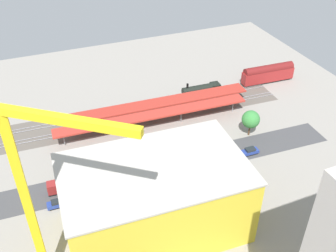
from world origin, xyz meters
TOP-DOWN VIEW (x-y plane):
  - ground_plane at (0.00, 0.00)m, footprint 149.90×149.90m
  - rail_bed at (0.00, -20.15)m, footprint 94.15×17.26m
  - street_asphalt at (0.00, 5.57)m, footprint 93.97×12.63m
  - track_rails at (0.00, -20.15)m, footprint 93.62×10.83m
  - platform_canopy_near at (-4.04, -11.84)m, footprint 56.42×6.47m
  - platform_canopy_far at (-8.45, -17.94)m, footprint 55.33×7.38m
  - locomotive at (-25.16, -22.97)m, footprint 14.15×3.48m
  - passenger_coach at (-49.68, -22.97)m, footprint 18.81×3.84m
  - parked_car_0 at (-23.55, 8.88)m, footprint 4.61×1.98m
  - parked_car_1 at (-16.35, 9.12)m, footprint 4.26×1.82m
  - parked_car_2 at (-9.48, 8.55)m, footprint 4.59×2.01m
  - parked_car_3 at (-2.18, 8.46)m, footprint 4.27×1.83m
  - parked_car_4 at (4.64, 8.72)m, footprint 4.34×1.76m
  - parked_car_5 at (12.47, 8.60)m, footprint 4.69×2.20m
  - parked_car_6 at (19.20, 8.77)m, footprint 4.41×2.17m
  - parked_car_7 at (26.53, 9.10)m, footprint 4.71×1.88m
  - construction_building at (7.98, 22.48)m, footprint 36.57×22.97m
  - construction_roof_slab at (7.98, 22.48)m, footprint 37.19×23.59m
  - tower_crane at (29.49, 28.52)m, footprint 21.26×16.61m
  - box_truck_0 at (10.58, 6.16)m, footprint 9.92×2.88m
  - box_truck_1 at (23.72, 4.74)m, footprint 8.73×3.01m
  - box_truck_2 at (12.64, 6.77)m, footprint 8.59×2.84m
  - street_tree_0 at (-4.19, -0.08)m, footprint 4.09×4.09m
  - street_tree_1 at (-27.68, 1.48)m, footprint 5.01×5.01m
  - street_tree_2 at (20.75, 0.43)m, footprint 4.85×4.85m
  - street_tree_3 at (5.35, 0.20)m, footprint 6.03×6.03m
  - street_tree_4 at (19.33, 1.41)m, footprint 6.02×6.02m
  - traffic_light at (18.50, 1.19)m, footprint 0.50×0.36m

SIDE VIEW (x-z plane):
  - ground_plane at x=0.00m, z-range 0.00..0.00m
  - rail_bed at x=0.00m, z-range 0.00..0.01m
  - street_asphalt at x=0.00m, z-range 0.00..0.01m
  - track_rails at x=0.00m, z-range 0.12..0.24m
  - parked_car_2 at x=-9.48m, z-range -0.08..1.55m
  - parked_car_3 at x=-2.18m, z-range -0.10..1.60m
  - parked_car_6 at x=19.20m, z-range -0.09..1.62m
  - parked_car_5 at x=12.47m, z-range -0.09..1.64m
  - parked_car_1 at x=-16.35m, z-range -0.10..1.66m
  - parked_car_4 at x=4.64m, z-range -0.10..1.66m
  - parked_car_0 at x=-23.55m, z-range -0.10..1.67m
  - parked_car_7 at x=26.53m, z-range -0.10..1.70m
  - box_truck_1 at x=23.72m, z-range 0.01..3.12m
  - box_truck_2 at x=12.64m, z-range -0.04..3.41m
  - box_truck_0 at x=10.58m, z-range -0.04..3.43m
  - locomotive at x=-25.16m, z-range -0.75..4.54m
  - passenger_coach at x=-49.68m, z-range 0.17..6.55m
  - platform_canopy_far at x=-8.45m, z-range 1.82..5.97m
  - traffic_light at x=18.50m, z-range 1.06..7.65m
  - platform_canopy_near at x=-4.04m, z-range 2.04..6.68m
  - street_tree_0 at x=-4.19m, z-range 1.26..7.95m
  - street_tree_3 at x=5.35m, z-range 0.84..8.56m
  - street_tree_4 at x=19.33m, z-range 0.90..8.76m
  - street_tree_2 at x=20.75m, z-range 1.20..8.51m
  - street_tree_1 at x=-27.68m, z-range 1.37..9.16m
  - construction_building at x=7.98m, z-range 0.00..15.91m
  - construction_roof_slab at x=7.98m, z-range 15.91..16.31m
  - tower_crane at x=29.49m, z-range 3.29..42.36m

